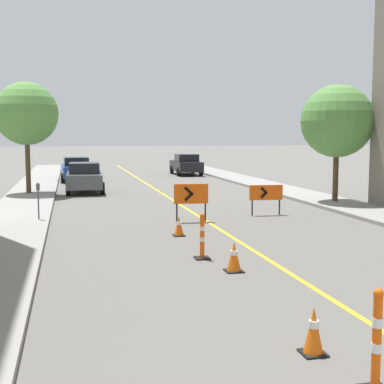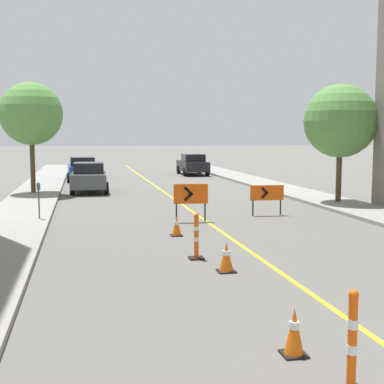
{
  "view_description": "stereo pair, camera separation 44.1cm",
  "coord_description": "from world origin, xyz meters",
  "px_view_note": "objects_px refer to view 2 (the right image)",
  "views": [
    {
      "loc": [
        -4.68,
        1.27,
        3.04
      ],
      "look_at": [
        -0.42,
        19.83,
        1.0
      ],
      "focal_mm": 50.0,
      "sensor_mm": 36.0,
      "label": 1
    },
    {
      "loc": [
        -4.25,
        1.18,
        3.04
      ],
      "look_at": [
        -0.42,
        19.83,
        1.0
      ],
      "focal_mm": 50.0,
      "sensor_mm": 36.0,
      "label": 2
    }
  ],
  "objects_px": {
    "delineator_post_rear": "(196,239)",
    "arrow_barricade_secondary": "(267,194)",
    "traffic_cone_third": "(226,257)",
    "delineator_post_front": "(352,349)",
    "traffic_cone_second": "(294,332)",
    "parked_car_curb_near": "(89,177)",
    "parked_car_curb_far": "(193,164)",
    "traffic_cone_fourth": "(177,226)",
    "parking_meter_far_curb": "(39,193)",
    "arrow_barricade_primary": "(191,195)",
    "street_tree_right_near": "(340,121)",
    "street_tree_left_near": "(31,114)",
    "parked_car_curb_mid": "(82,169)"
  },
  "relations": [
    {
      "from": "delineator_post_rear",
      "to": "traffic_cone_fourth",
      "type": "bearing_deg",
      "value": 89.18
    },
    {
      "from": "street_tree_left_near",
      "to": "delineator_post_front",
      "type": "bearing_deg",
      "value": -76.26
    },
    {
      "from": "traffic_cone_second",
      "to": "parked_car_curb_far",
      "type": "xyz_separation_m",
      "value": [
        5.45,
        33.21,
        0.46
      ]
    },
    {
      "from": "parked_car_curb_near",
      "to": "traffic_cone_second",
      "type": "bearing_deg",
      "value": -81.64
    },
    {
      "from": "traffic_cone_second",
      "to": "delineator_post_front",
      "type": "bearing_deg",
      "value": -79.26
    },
    {
      "from": "parked_car_curb_near",
      "to": "parked_car_curb_far",
      "type": "relative_size",
      "value": 1.01
    },
    {
      "from": "traffic_cone_second",
      "to": "delineator_post_rear",
      "type": "distance_m",
      "value": 5.93
    },
    {
      "from": "delineator_post_front",
      "to": "street_tree_left_near",
      "type": "bearing_deg",
      "value": 103.74
    },
    {
      "from": "arrow_barricade_primary",
      "to": "street_tree_left_near",
      "type": "height_order",
      "value": "street_tree_left_near"
    },
    {
      "from": "traffic_cone_fourth",
      "to": "delineator_post_rear",
      "type": "distance_m",
      "value": 3.07
    },
    {
      "from": "street_tree_left_near",
      "to": "delineator_post_rear",
      "type": "bearing_deg",
      "value": -71.41
    },
    {
      "from": "traffic_cone_third",
      "to": "parked_car_curb_near",
      "type": "distance_m",
      "value": 17.8
    },
    {
      "from": "arrow_barricade_secondary",
      "to": "parked_car_curb_far",
      "type": "bearing_deg",
      "value": 89.79
    },
    {
      "from": "arrow_barricade_secondary",
      "to": "street_tree_left_near",
      "type": "xyz_separation_m",
      "value": [
        -9.26,
        8.89,
        3.26
      ]
    },
    {
      "from": "traffic_cone_third",
      "to": "arrow_barricade_primary",
      "type": "height_order",
      "value": "arrow_barricade_primary"
    },
    {
      "from": "traffic_cone_third",
      "to": "street_tree_right_near",
      "type": "distance_m",
      "value": 13.29
    },
    {
      "from": "arrow_barricade_primary",
      "to": "parking_meter_far_curb",
      "type": "relative_size",
      "value": 1.05
    },
    {
      "from": "parked_car_curb_mid",
      "to": "arrow_barricade_secondary",
      "type": "bearing_deg",
      "value": -70.86
    },
    {
      "from": "parked_car_curb_far",
      "to": "street_tree_right_near",
      "type": "height_order",
      "value": "street_tree_right_near"
    },
    {
      "from": "parking_meter_far_curb",
      "to": "traffic_cone_second",
      "type": "bearing_deg",
      "value": -70.78
    },
    {
      "from": "delineator_post_rear",
      "to": "parked_car_curb_near",
      "type": "bearing_deg",
      "value": 98.31
    },
    {
      "from": "arrow_barricade_primary",
      "to": "street_tree_right_near",
      "type": "distance_m",
      "value": 8.43
    },
    {
      "from": "delineator_post_rear",
      "to": "arrow_barricade_secondary",
      "type": "height_order",
      "value": "arrow_barricade_secondary"
    },
    {
      "from": "delineator_post_front",
      "to": "parking_meter_far_curb",
      "type": "distance_m",
      "value": 14.31
    },
    {
      "from": "street_tree_left_near",
      "to": "street_tree_right_near",
      "type": "bearing_deg",
      "value": -25.82
    },
    {
      "from": "traffic_cone_fourth",
      "to": "parked_car_curb_far",
      "type": "xyz_separation_m",
      "value": [
        5.52,
        24.21,
        0.5
      ]
    },
    {
      "from": "traffic_cone_fourth",
      "to": "parked_car_curb_near",
      "type": "distance_m",
      "value": 13.38
    },
    {
      "from": "traffic_cone_second",
      "to": "traffic_cone_third",
      "type": "xyz_separation_m",
      "value": [
        0.28,
        4.57,
        -0.0
      ]
    },
    {
      "from": "traffic_cone_second",
      "to": "arrow_barricade_secondary",
      "type": "bearing_deg",
      "value": 72.1
    },
    {
      "from": "delineator_post_front",
      "to": "parked_car_curb_mid",
      "type": "relative_size",
      "value": 0.29
    },
    {
      "from": "delineator_post_rear",
      "to": "parked_car_curb_near",
      "type": "height_order",
      "value": "parked_car_curb_near"
    },
    {
      "from": "street_tree_left_near",
      "to": "street_tree_right_near",
      "type": "xyz_separation_m",
      "value": [
        13.4,
        -6.49,
        -0.45
      ]
    },
    {
      "from": "traffic_cone_second",
      "to": "street_tree_left_near",
      "type": "distance_m",
      "value": 22.21
    },
    {
      "from": "traffic_cone_fourth",
      "to": "parked_car_curb_far",
      "type": "relative_size",
      "value": 0.14
    },
    {
      "from": "delineator_post_rear",
      "to": "street_tree_right_near",
      "type": "xyz_separation_m",
      "value": [
        8.25,
        8.84,
        3.14
      ]
    },
    {
      "from": "traffic_cone_third",
      "to": "arrow_barricade_primary",
      "type": "xyz_separation_m",
      "value": [
        0.59,
        6.88,
        0.61
      ]
    },
    {
      "from": "arrow_barricade_primary",
      "to": "street_tree_left_near",
      "type": "xyz_separation_m",
      "value": [
        -6.14,
        9.8,
        3.13
      ]
    },
    {
      "from": "parked_car_curb_mid",
      "to": "parked_car_curb_far",
      "type": "relative_size",
      "value": 1.02
    },
    {
      "from": "parked_car_curb_mid",
      "to": "parked_car_curb_far",
      "type": "bearing_deg",
      "value": 22.44
    },
    {
      "from": "parking_meter_far_curb",
      "to": "street_tree_right_near",
      "type": "bearing_deg",
      "value": 10.85
    },
    {
      "from": "arrow_barricade_secondary",
      "to": "parked_car_curb_mid",
      "type": "bearing_deg",
      "value": 115.67
    },
    {
      "from": "traffic_cone_fourth",
      "to": "arrow_barricade_primary",
      "type": "bearing_deg",
      "value": 69.12
    },
    {
      "from": "arrow_barricade_primary",
      "to": "parked_car_curb_far",
      "type": "bearing_deg",
      "value": 83.18
    },
    {
      "from": "arrow_barricade_secondary",
      "to": "street_tree_left_near",
      "type": "height_order",
      "value": "street_tree_left_near"
    },
    {
      "from": "delineator_post_front",
      "to": "delineator_post_rear",
      "type": "relative_size",
      "value": 1.11
    },
    {
      "from": "traffic_cone_fourth",
      "to": "arrow_barricade_secondary",
      "type": "relative_size",
      "value": 0.47
    },
    {
      "from": "traffic_cone_second",
      "to": "arrow_barricade_primary",
      "type": "height_order",
      "value": "arrow_barricade_primary"
    },
    {
      "from": "traffic_cone_fourth",
      "to": "parking_meter_far_curb",
      "type": "distance_m",
      "value": 5.49
    },
    {
      "from": "delineator_post_rear",
      "to": "traffic_cone_third",
      "type": "bearing_deg",
      "value": -74.0
    },
    {
      "from": "parking_meter_far_curb",
      "to": "street_tree_left_near",
      "type": "bearing_deg",
      "value": 96.09
    }
  ]
}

